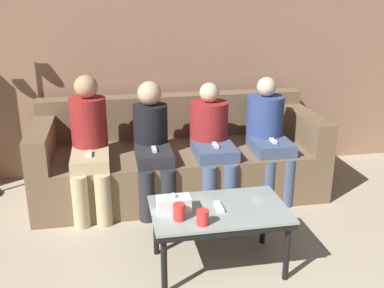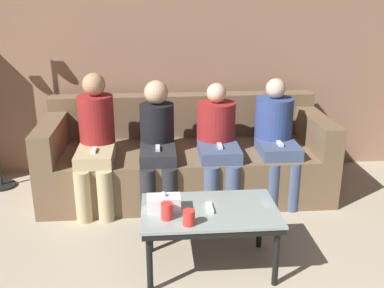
{
  "view_description": "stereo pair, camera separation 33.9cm",
  "coord_description": "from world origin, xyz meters",
  "views": [
    {
      "loc": [
        -0.61,
        -0.77,
        1.82
      ],
      "look_at": [
        0.0,
        2.45,
        0.69
      ],
      "focal_mm": 42.0,
      "sensor_mm": 36.0,
      "label": 1
    },
    {
      "loc": [
        -0.27,
        -0.81,
        1.82
      ],
      "look_at": [
        0.0,
        2.45,
        0.69
      ],
      "focal_mm": 42.0,
      "sensor_mm": 36.0,
      "label": 2
    }
  ],
  "objects": [
    {
      "name": "seated_person_mid_right",
      "position": [
        0.26,
        2.91,
        0.57
      ],
      "size": [
        0.35,
        0.67,
        1.05
      ],
      "color": "#47567A",
      "rests_on": "ground_plane"
    },
    {
      "name": "seated_person_mid_left",
      "position": [
        -0.26,
        2.89,
        0.58
      ],
      "size": [
        0.31,
        0.66,
        1.08
      ],
      "color": "#28282D",
      "rests_on": "ground_plane"
    },
    {
      "name": "seated_person_left_end",
      "position": [
        -0.79,
        2.9,
        0.61
      ],
      "size": [
        0.31,
        0.68,
        1.15
      ],
      "color": "tan",
      "rests_on": "ground_plane"
    },
    {
      "name": "cup_near_left",
      "position": [
        -0.09,
        1.63,
        0.49
      ],
      "size": [
        0.08,
        0.08,
        0.1
      ],
      "color": "red",
      "rests_on": "coffee_table"
    },
    {
      "name": "couch",
      "position": [
        0.0,
        3.13,
        0.31
      ],
      "size": [
        2.57,
        1.0,
        0.85
      ],
      "color": "brown",
      "rests_on": "ground_plane"
    },
    {
      "name": "coffee_table",
      "position": [
        0.07,
        1.83,
        0.4
      ],
      "size": [
        0.9,
        0.56,
        0.45
      ],
      "color": "#8C9E99",
      "rests_on": "ground_plane"
    },
    {
      "name": "wall_back",
      "position": [
        0.0,
        3.7,
        1.3
      ],
      "size": [
        12.0,
        0.06,
        2.6
      ],
      "color": "#9E755B",
      "rests_on": "ground_plane"
    },
    {
      "name": "game_remote",
      "position": [
        0.07,
        1.83,
        0.46
      ],
      "size": [
        0.04,
        0.15,
        0.02
      ],
      "color": "white",
      "rests_on": "coffee_table"
    },
    {
      "name": "tissue_box",
      "position": [
        -0.24,
        1.84,
        0.5
      ],
      "size": [
        0.22,
        0.12,
        0.13
      ],
      "color": "white",
      "rests_on": "coffee_table"
    },
    {
      "name": "seated_person_right_end",
      "position": [
        0.79,
        2.92,
        0.58
      ],
      "size": [
        0.34,
        0.64,
        1.08
      ],
      "color": "#47567A",
      "rests_on": "ground_plane"
    },
    {
      "name": "cup_near_right",
      "position": [
        -0.22,
        1.72,
        0.5
      ],
      "size": [
        0.08,
        0.08,
        0.11
      ],
      "color": "red",
      "rests_on": "coffee_table"
    }
  ]
}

